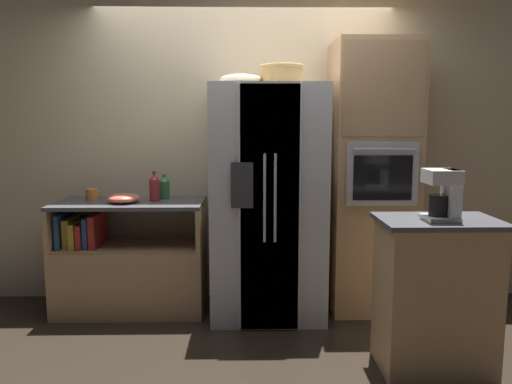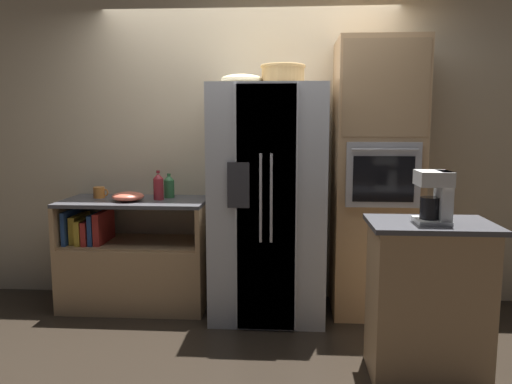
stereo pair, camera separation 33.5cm
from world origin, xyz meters
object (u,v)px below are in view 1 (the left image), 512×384
(fruit_bowl, at_px, (241,79))
(wall_oven, at_px, (372,178))
(wicker_basket, at_px, (282,74))
(coffee_maker, at_px, (445,193))
(bottle_tall, at_px, (164,187))
(mixing_bowl, at_px, (124,198))
(mug, at_px, (92,194))
(bottle_short, at_px, (154,187))
(refrigerator, at_px, (267,202))

(fruit_bowl, bearing_deg, wall_oven, 7.11)
(wicker_basket, xyz_separation_m, coffee_maker, (0.91, -0.99, -0.78))
(wicker_basket, bearing_deg, bottle_tall, 165.64)
(wicker_basket, xyz_separation_m, mixing_bowl, (-1.26, 0.04, -0.97))
(fruit_bowl, xyz_separation_m, mug, (-1.24, 0.21, -0.92))
(wall_oven, xyz_separation_m, bottle_short, (-1.77, 0.01, -0.07))
(refrigerator, bearing_deg, wall_oven, 6.27)
(mixing_bowl, bearing_deg, coffee_maker, -25.39)
(bottle_tall, distance_m, coffee_maker, 2.25)
(mug, xyz_separation_m, coffee_maker, (2.46, -1.18, 0.18))
(bottle_tall, height_order, mug, bottle_tall)
(wicker_basket, xyz_separation_m, fruit_bowl, (-0.31, -0.02, -0.04))
(wall_oven, distance_m, bottle_tall, 1.72)
(refrigerator, bearing_deg, coffee_maker, -44.83)
(bottle_tall, bearing_deg, coffee_maker, -33.46)
(refrigerator, bearing_deg, wicker_basket, -9.78)
(refrigerator, xyz_separation_m, bottle_short, (-0.92, 0.11, 0.10))
(fruit_bowl, xyz_separation_m, bottle_short, (-0.71, 0.15, -0.85))
(mixing_bowl, bearing_deg, bottle_tall, 36.05)
(wall_oven, bearing_deg, bottle_tall, 175.50)
(bottle_tall, bearing_deg, wall_oven, -4.50)
(refrigerator, xyz_separation_m, coffee_maker, (1.02, -1.01, 0.21))
(mug, distance_m, mixing_bowl, 0.33)
(refrigerator, distance_m, mug, 1.46)
(mug, xyz_separation_m, mixing_bowl, (0.30, -0.15, -0.01))
(fruit_bowl, relative_size, bottle_short, 1.31)
(coffee_maker, bearing_deg, mixing_bowl, 154.61)
(wall_oven, xyz_separation_m, mixing_bowl, (-2.00, -0.08, -0.15))
(fruit_bowl, bearing_deg, mug, 170.58)
(bottle_short, bearing_deg, fruit_bowl, -11.53)
(bottle_short, relative_size, coffee_maker, 0.80)
(wicker_basket, xyz_separation_m, bottle_tall, (-0.97, 0.25, -0.90))
(wicker_basket, relative_size, mug, 2.66)
(bottle_tall, xyz_separation_m, mixing_bowl, (-0.29, -0.21, -0.06))
(mixing_bowl, bearing_deg, wall_oven, 2.18)
(wall_oven, height_order, bottle_tall, wall_oven)
(wall_oven, bearing_deg, fruit_bowl, -172.89)
(refrigerator, distance_m, wicker_basket, 1.00)
(fruit_bowl, bearing_deg, wicker_basket, 3.59)
(bottle_tall, bearing_deg, mug, -174.02)
(wicker_basket, bearing_deg, bottle_short, 173.04)
(fruit_bowl, distance_m, bottle_tall, 1.11)
(wicker_basket, relative_size, coffee_maker, 1.13)
(fruit_bowl, height_order, bottle_short, fruit_bowl)
(fruit_bowl, bearing_deg, bottle_tall, 157.71)
(mug, bearing_deg, wicker_basket, -6.82)
(wicker_basket, relative_size, fruit_bowl, 1.08)
(wicker_basket, bearing_deg, wall_oven, 8.58)
(coffee_maker, bearing_deg, refrigerator, 135.17)
(refrigerator, bearing_deg, mixing_bowl, 179.13)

